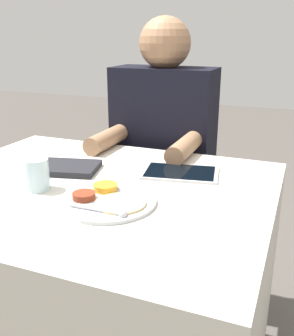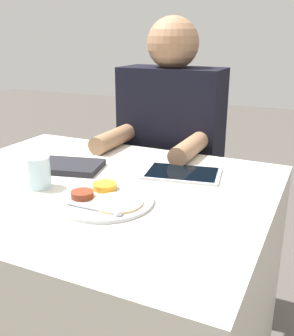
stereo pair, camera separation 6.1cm
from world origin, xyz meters
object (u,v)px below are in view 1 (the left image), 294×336
Objects in this scene: person_diner at (163,176)px; drinking_glass at (37,174)px; tablet_device at (180,173)px; thali_tray at (107,200)px; red_notebook at (66,168)px.

person_diner is 13.62× the size of drinking_glass.
tablet_device is 0.45m from drinking_glass.
person_diner is (-0.20, 0.40, -0.18)m from tablet_device.
person_diner reaches higher than drinking_glass.
person_diner reaches higher than thali_tray.
thali_tray is 0.21× the size of person_diner.
drinking_glass is at bearing -101.73° from person_diner.
drinking_glass reaches higher than red_notebook.
tablet_device is at bearing 17.00° from red_notebook.
drinking_glass is (-0.14, -0.68, 0.22)m from person_diner.
drinking_glass reaches higher than tablet_device.
thali_tray is 0.31m from red_notebook.
person_diner is at bearing 116.76° from tablet_device.
red_notebook is at bearing -107.11° from person_diner.
red_notebook is at bearing -163.00° from tablet_device.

